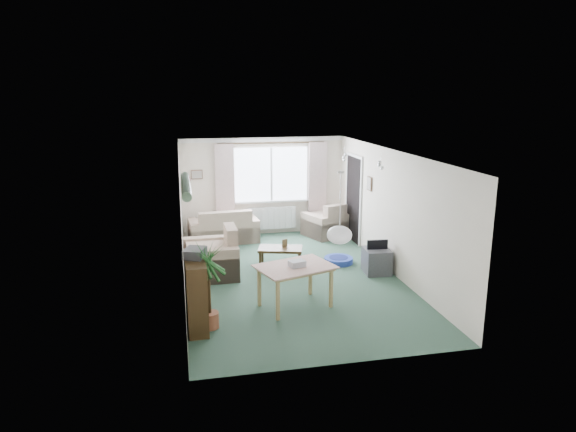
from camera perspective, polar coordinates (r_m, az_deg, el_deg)
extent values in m
plane|color=#2D4B3B|center=(9.88, 0.36, -6.90)|extent=(6.50, 6.50, 0.00)
cube|color=white|center=(12.62, -1.88, 4.67)|extent=(1.80, 0.03, 1.30)
cube|color=black|center=(12.44, -1.84, 8.12)|extent=(2.60, 0.03, 0.03)
cube|color=beige|center=(12.41, -7.03, 3.35)|extent=(0.45, 0.08, 2.00)
cube|color=beige|center=(12.81, 3.29, 3.75)|extent=(0.45, 0.08, 2.00)
cube|color=white|center=(12.80, -1.81, -0.23)|extent=(1.20, 0.10, 0.55)
cube|color=black|center=(12.17, 7.31, 1.84)|extent=(0.03, 0.95, 2.00)
sphere|color=white|center=(7.36, 5.74, -2.11)|extent=(0.36, 0.36, 0.36)
cylinder|color=#196626|center=(6.84, -11.30, 3.37)|extent=(1.60, 1.60, 0.12)
sphere|color=silver|center=(10.54, 6.29, 6.77)|extent=(0.20, 0.20, 0.20)
sphere|color=silver|center=(9.53, 10.27, 5.90)|extent=(0.20, 0.20, 0.20)
cube|color=brown|center=(12.43, -10.11, 4.56)|extent=(0.28, 0.03, 0.22)
cube|color=brown|center=(11.15, 9.05, 3.57)|extent=(0.03, 0.24, 0.30)
cube|color=#C4AF94|center=(12.22, -7.19, -1.01)|extent=(1.65, 0.97, 0.79)
cube|color=beige|center=(12.64, 4.26, -0.35)|extent=(1.19, 1.17, 0.84)
cube|color=#BFAD90|center=(9.98, -8.68, -3.94)|extent=(1.04, 1.09, 0.96)
cube|color=black|center=(10.46, -0.85, -4.58)|extent=(0.98, 0.71, 0.40)
cube|color=brown|center=(10.44, -0.36, -3.01)|extent=(0.12, 0.06, 0.16)
cube|color=black|center=(7.85, -10.18, -8.52)|extent=(0.31, 0.88, 1.07)
cube|color=#3C3D42|center=(7.75, -10.33, -4.07)|extent=(0.39, 0.43, 0.14)
cylinder|color=#205E2A|center=(7.76, -8.79, -7.76)|extent=(0.68, 0.68, 1.32)
cube|color=tan|center=(8.52, 0.79, -7.88)|extent=(1.27, 1.04, 0.69)
cube|color=#B7B7C3|center=(8.35, 1.01, -5.37)|extent=(0.29, 0.24, 0.12)
cube|color=#3A393E|center=(10.23, 9.83, -4.94)|extent=(0.53, 0.58, 0.49)
cylinder|color=#222E9F|center=(10.75, 5.63, -4.91)|extent=(0.68, 0.68, 0.12)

